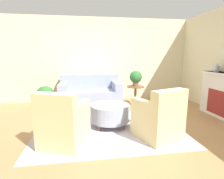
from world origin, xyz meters
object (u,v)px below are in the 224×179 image
(vase_mantel_near, at_px, (216,69))
(armchair_right, at_px, (159,119))
(side_table, at_px, (135,92))
(couch, at_px, (91,94))
(armchair_left, at_px, (63,124))
(potted_plant_on_side_table, at_px, (136,77))
(potted_plant_floor, at_px, (45,96))
(ottoman_table, at_px, (110,112))

(vase_mantel_near, bearing_deg, armchair_right, -149.74)
(side_table, bearing_deg, couch, 167.84)
(armchair_right, bearing_deg, armchair_left, 180.00)
(couch, height_order, potted_plant_on_side_table, potted_plant_on_side_table)
(couch, height_order, armchair_left, armchair_left)
(couch, xyz_separation_m, armchair_left, (-0.55, -2.59, 0.05))
(side_table, bearing_deg, potted_plant_floor, -179.41)
(couch, distance_m, ottoman_table, 1.90)
(armchair_left, distance_m, ottoman_table, 1.17)
(couch, height_order, side_table, couch)
(potted_plant_on_side_table, bearing_deg, couch, 167.84)
(potted_plant_on_side_table, bearing_deg, ottoman_table, -123.22)
(couch, xyz_separation_m, vase_mantel_near, (3.24, -1.39, 0.87))
(side_table, relative_size, vase_mantel_near, 2.94)
(armchair_left, xyz_separation_m, side_table, (1.94, 2.29, 0.03))
(armchair_left, xyz_separation_m, potted_plant_on_side_table, (1.94, 2.29, 0.49))
(armchair_left, height_order, potted_plant_on_side_table, potted_plant_on_side_table)
(armchair_right, xyz_separation_m, potted_plant_on_side_table, (0.21, 2.29, 0.49))
(vase_mantel_near, relative_size, potted_plant_on_side_table, 0.42)
(ottoman_table, height_order, side_table, side_table)
(armchair_left, bearing_deg, potted_plant_on_side_table, 49.75)
(side_table, bearing_deg, armchair_right, -95.27)
(potted_plant_floor, bearing_deg, potted_plant_on_side_table, 0.59)
(armchair_right, height_order, potted_plant_floor, armchair_right)
(armchair_left, xyz_separation_m, vase_mantel_near, (3.79, 1.20, 0.82))
(side_table, distance_m, vase_mantel_near, 2.29)
(ottoman_table, bearing_deg, potted_plant_on_side_table, 56.78)
(ottoman_table, height_order, potted_plant_floor, potted_plant_floor)
(armchair_right, distance_m, side_table, 2.30)
(armchair_right, bearing_deg, side_table, 84.73)
(vase_mantel_near, height_order, potted_plant_floor, vase_mantel_near)
(couch, bearing_deg, armchair_left, -102.01)
(armchair_right, relative_size, potted_plant_floor, 1.43)
(couch, xyz_separation_m, ottoman_table, (0.36, -1.87, -0.03))
(potted_plant_floor, bearing_deg, ottoman_table, -42.40)
(couch, distance_m, potted_plant_on_side_table, 1.52)
(vase_mantel_near, xyz_separation_m, potted_plant_on_side_table, (-1.85, 1.09, -0.33))
(armchair_left, height_order, armchair_right, same)
(ottoman_table, distance_m, vase_mantel_near, 3.05)
(ottoman_table, distance_m, potted_plant_on_side_table, 1.96)
(ottoman_table, distance_m, side_table, 1.88)
(couch, bearing_deg, potted_plant_floor, -166.07)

